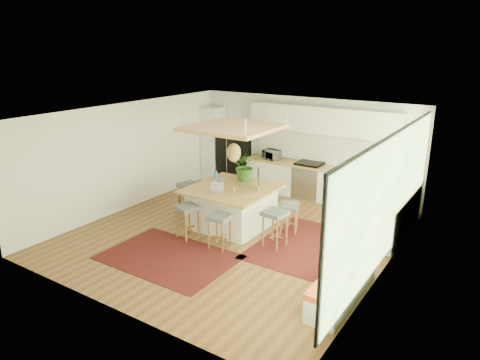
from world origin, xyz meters
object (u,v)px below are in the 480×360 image
Objects in this scene: stool_left_side at (190,200)px; laptop at (216,187)px; island at (232,207)px; fridge at (234,153)px; stool_right_front at (275,230)px; island_plant at (246,169)px; stool_right_back at (289,218)px; stool_near_right at (219,232)px; stool_near_left at (188,223)px; microwave at (272,154)px; monitor at (259,178)px.

stool_left_side is 1.47m from laptop.
stool_left_side is at bearing 178.32° from island.
fridge reaches higher than island.
island is at bearing 162.61° from stool_right_front.
stool_right_front is 1.08× the size of island_plant.
stool_left_side is at bearing -173.08° from stool_right_back.
laptop is at bearing -104.56° from island.
stool_near_left is at bearing 178.75° from stool_near_right.
island_plant is (1.26, 0.62, 0.86)m from stool_left_side.
stool_left_side is (0.54, -2.77, -0.57)m from fridge.
island is 3.84× the size of microwave.
fridge is at bearing -171.08° from monitor.
stool_right_back is at bearing -12.65° from island_plant.
stool_right_front is at bearing -37.43° from island_plant.
microwave reaches higher than stool_near_left.
stool_near_right is (2.29, -3.93, -0.57)m from fridge.
stool_right_back is 1.46× the size of microwave.
fridge reaches higher than stool_left_side.
island_plant is (-1.35, 0.30, 0.86)m from stool_right_back.
laptop is at bearing -68.72° from microwave.
fridge is 3.53m from monitor.
island_plant reaches higher than stool_near_right.
monitor is (-0.73, -0.10, 0.83)m from stool_right_back.
monitor is 0.71× the size of island_plant.
island is at bearing -53.22° from fridge.
laptop is (1.19, -0.50, 0.70)m from stool_left_side.
stool_right_front is at bearing -45.36° from microwave.
stool_near_right is at bearing -56.33° from fridge.
island is 1.19m from stool_near_left.
monitor reaches higher than stool_near_left.
fridge is at bearing 120.24° from stool_near_right.
stool_right_front is 1.98m from island_plant.
island_plant is at bearing 94.50° from island.
monitor reaches higher than laptop.
stool_right_back is at bearing 40.20° from stool_near_left.
island is 2.37× the size of stool_right_front.
microwave is (-0.53, 2.78, 0.62)m from island.
island is (1.85, -2.81, -0.46)m from fridge.
monitor is at bearing 25.15° from laptop.
stool_near_left is at bearing -66.59° from fridge.
monitor is (-0.80, 0.68, 0.83)m from stool_right_front.
stool_near_left is 3.95m from microwave.
fridge is at bearing 123.35° from island.
stool_right_front is (0.92, 0.69, 0.00)m from stool_near_right.
stool_right_front is at bearing -19.83° from laptop.
stool_near_right is at bearing -61.94° from microwave.
laptop is at bearing -78.04° from monitor.
laptop is 0.62× the size of monitor.
stool_right_front is (1.36, -0.43, -0.11)m from island.
stool_right_front is at bearing -84.86° from stool_right_back.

